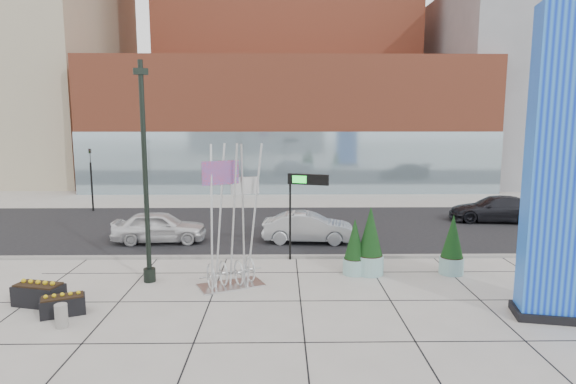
{
  "coord_description": "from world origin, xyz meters",
  "views": [
    {
      "loc": [
        0.37,
        -16.21,
        5.96
      ],
      "look_at": [
        0.63,
        2.0,
        3.21
      ],
      "focal_mm": 30.0,
      "sensor_mm": 36.0,
      "label": 1
    }
  ],
  "objects_px": {
    "public_art_sculpture": "(231,250)",
    "concrete_bollard": "(61,316)",
    "car_white_west": "(160,227)",
    "lamp_post": "(146,194)",
    "overhead_street_sign": "(305,186)",
    "car_silver_mid": "(308,228)",
    "blue_pylon": "(575,172)"
  },
  "relations": [
    {
      "from": "car_white_west",
      "to": "car_silver_mid",
      "type": "xyz_separation_m",
      "value": [
        7.26,
        -0.09,
        -0.03
      ]
    },
    {
      "from": "lamp_post",
      "to": "concrete_bollard",
      "type": "bearing_deg",
      "value": -110.41
    },
    {
      "from": "concrete_bollard",
      "to": "car_silver_mid",
      "type": "bearing_deg",
      "value": 51.46
    },
    {
      "from": "car_white_west",
      "to": "overhead_street_sign",
      "type": "bearing_deg",
      "value": -116.39
    },
    {
      "from": "public_art_sculpture",
      "to": "concrete_bollard",
      "type": "relative_size",
      "value": 7.44
    },
    {
      "from": "concrete_bollard",
      "to": "public_art_sculpture",
      "type": "bearing_deg",
      "value": 36.8
    },
    {
      "from": "overhead_street_sign",
      "to": "car_silver_mid",
      "type": "relative_size",
      "value": 0.84
    },
    {
      "from": "public_art_sculpture",
      "to": "concrete_bollard",
      "type": "height_order",
      "value": "public_art_sculpture"
    },
    {
      "from": "car_silver_mid",
      "to": "overhead_street_sign",
      "type": "bearing_deg",
      "value": 178.38
    },
    {
      "from": "concrete_bollard",
      "to": "car_white_west",
      "type": "height_order",
      "value": "car_white_west"
    },
    {
      "from": "public_art_sculpture",
      "to": "overhead_street_sign",
      "type": "bearing_deg",
      "value": 25.23
    },
    {
      "from": "overhead_street_sign",
      "to": "car_silver_mid",
      "type": "bearing_deg",
      "value": 104.47
    },
    {
      "from": "lamp_post",
      "to": "concrete_bollard",
      "type": "relative_size",
      "value": 11.54
    },
    {
      "from": "car_white_west",
      "to": "blue_pylon",
      "type": "bearing_deg",
      "value": -125.76
    },
    {
      "from": "blue_pylon",
      "to": "car_white_west",
      "type": "height_order",
      "value": "blue_pylon"
    },
    {
      "from": "public_art_sculpture",
      "to": "lamp_post",
      "type": "bearing_deg",
      "value": 145.58
    },
    {
      "from": "blue_pylon",
      "to": "overhead_street_sign",
      "type": "distance_m",
      "value": 9.86
    },
    {
      "from": "blue_pylon",
      "to": "lamp_post",
      "type": "xyz_separation_m",
      "value": [
        -13.4,
        3.52,
        -1.17
      ]
    },
    {
      "from": "lamp_post",
      "to": "car_silver_mid",
      "type": "xyz_separation_m",
      "value": [
        6.21,
        5.68,
        -2.55
      ]
    },
    {
      "from": "blue_pylon",
      "to": "concrete_bollard",
      "type": "xyz_separation_m",
      "value": [
        -14.87,
        -0.44,
        -4.1
      ]
    },
    {
      "from": "concrete_bollard",
      "to": "overhead_street_sign",
      "type": "height_order",
      "value": "overhead_street_sign"
    },
    {
      "from": "blue_pylon",
      "to": "overhead_street_sign",
      "type": "xyz_separation_m",
      "value": [
        -7.5,
        6.29,
        -1.25
      ]
    },
    {
      "from": "lamp_post",
      "to": "car_white_west",
      "type": "distance_m",
      "value": 6.38
    },
    {
      "from": "blue_pylon",
      "to": "lamp_post",
      "type": "bearing_deg",
      "value": 177.51
    },
    {
      "from": "car_white_west",
      "to": "public_art_sculpture",
      "type": "bearing_deg",
      "value": -149.74
    },
    {
      "from": "car_white_west",
      "to": "car_silver_mid",
      "type": "bearing_deg",
      "value": -93.75
    },
    {
      "from": "blue_pylon",
      "to": "car_white_west",
      "type": "bearing_deg",
      "value": 159.5
    },
    {
      "from": "lamp_post",
      "to": "overhead_street_sign",
      "type": "bearing_deg",
      "value": 25.11
    },
    {
      "from": "blue_pylon",
      "to": "lamp_post",
      "type": "relative_size",
      "value": 1.15
    },
    {
      "from": "lamp_post",
      "to": "public_art_sculpture",
      "type": "height_order",
      "value": "lamp_post"
    },
    {
      "from": "blue_pylon",
      "to": "concrete_bollard",
      "type": "bearing_deg",
      "value": -166.08
    },
    {
      "from": "blue_pylon",
      "to": "car_silver_mid",
      "type": "distance_m",
      "value": 12.26
    }
  ]
}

